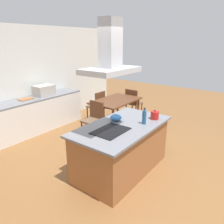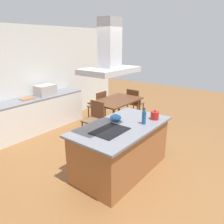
# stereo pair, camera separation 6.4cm
# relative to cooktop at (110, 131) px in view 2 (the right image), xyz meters

# --- Properties ---
(ground) EXTENTS (16.00, 16.00, 0.00)m
(ground) POSITION_rel_cooktop_xyz_m (0.33, 1.50, -0.91)
(ground) COLOR brown
(wall_back) EXTENTS (7.20, 0.10, 2.70)m
(wall_back) POSITION_rel_cooktop_xyz_m (0.33, 3.25, 0.44)
(wall_back) COLOR silver
(wall_back) RESTS_ON ground
(kitchen_island) EXTENTS (1.90, 1.04, 0.90)m
(kitchen_island) POSITION_rel_cooktop_xyz_m (0.33, 0.00, -0.45)
(kitchen_island) COLOR #995B33
(kitchen_island) RESTS_ON ground
(cooktop) EXTENTS (0.60, 0.44, 0.01)m
(cooktop) POSITION_rel_cooktop_xyz_m (0.00, 0.00, 0.00)
(cooktop) COLOR black
(cooktop) RESTS_ON kitchen_island
(tea_kettle) EXTENTS (0.21, 0.16, 0.18)m
(tea_kettle) POSITION_rel_cooktop_xyz_m (0.96, -0.31, 0.07)
(tea_kettle) COLOR #B21E19
(tea_kettle) RESTS_ON kitchen_island
(olive_oil_bottle) EXTENTS (0.07, 0.07, 0.30)m
(olive_oil_bottle) POSITION_rel_cooktop_xyz_m (0.62, -0.27, 0.12)
(olive_oil_bottle) COLOR navy
(olive_oil_bottle) RESTS_ON kitchen_island
(mixing_bowl) EXTENTS (0.21, 0.21, 0.12)m
(mixing_bowl) POSITION_rel_cooktop_xyz_m (0.45, 0.22, 0.05)
(mixing_bowl) COLOR #2D6BB7
(mixing_bowl) RESTS_ON kitchen_island
(back_counter) EXTENTS (2.59, 0.62, 0.90)m
(back_counter) POSITION_rel_cooktop_xyz_m (0.56, 2.88, -0.46)
(back_counter) COLOR silver
(back_counter) RESTS_ON ground
(countertop_microwave) EXTENTS (0.50, 0.38, 0.28)m
(countertop_microwave) POSITION_rel_cooktop_xyz_m (0.83, 2.88, 0.13)
(countertop_microwave) COLOR #B2AFAA
(countertop_microwave) RESTS_ON back_counter
(cutting_board) EXTENTS (0.34, 0.24, 0.02)m
(cutting_board) POSITION_rel_cooktop_xyz_m (0.31, 2.93, 0.00)
(cutting_board) COLOR #995B33
(cutting_board) RESTS_ON back_counter
(dining_table) EXTENTS (1.40, 0.90, 0.75)m
(dining_table) POSITION_rel_cooktop_xyz_m (2.08, 1.41, -0.24)
(dining_table) COLOR #59331E
(dining_table) RESTS_ON ground
(chair_at_right_end) EXTENTS (0.42, 0.42, 0.89)m
(chair_at_right_end) POSITION_rel_cooktop_xyz_m (3.00, 1.41, -0.40)
(chair_at_right_end) COLOR brown
(chair_at_right_end) RESTS_ON ground
(chair_at_left_end) EXTENTS (0.42, 0.42, 0.89)m
(chair_at_left_end) POSITION_rel_cooktop_xyz_m (1.17, 1.41, -0.40)
(chair_at_left_end) COLOR brown
(chair_at_left_end) RESTS_ON ground
(chair_facing_back_wall) EXTENTS (0.42, 0.42, 0.89)m
(chair_facing_back_wall) POSITION_rel_cooktop_xyz_m (2.08, 2.08, -0.40)
(chair_facing_back_wall) COLOR brown
(chair_facing_back_wall) RESTS_ON ground
(range_hood) EXTENTS (0.90, 0.55, 0.78)m
(range_hood) POSITION_rel_cooktop_xyz_m (0.00, 0.00, 1.20)
(range_hood) COLOR #ADADB2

